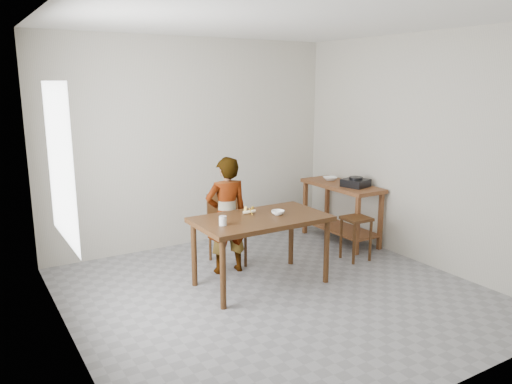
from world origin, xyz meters
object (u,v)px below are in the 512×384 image
prep_counter (341,213)px  child (227,215)px  dining_table (261,251)px  dining_chair (227,230)px  stool (356,238)px

prep_counter → child: size_ratio=0.90×
dining_table → child: size_ratio=1.05×
dining_table → dining_chair: size_ratio=1.69×
child → stool: child is taller
dining_table → prep_counter: (1.72, 0.70, 0.03)m
prep_counter → stool: bearing=-116.5°
dining_table → stool: bearing=1.7°
child → dining_chair: bearing=-111.6°
dining_table → dining_chair: 0.74m
child → dining_chair: 0.37m
prep_counter → dining_chair: 1.73m
child → prep_counter: bearing=-166.4°
child → dining_chair: (0.13, 0.23, -0.26)m
child → dining_chair: child is taller
prep_counter → dining_chair: dining_chair is taller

